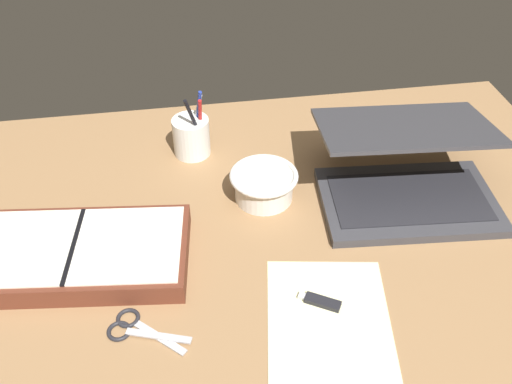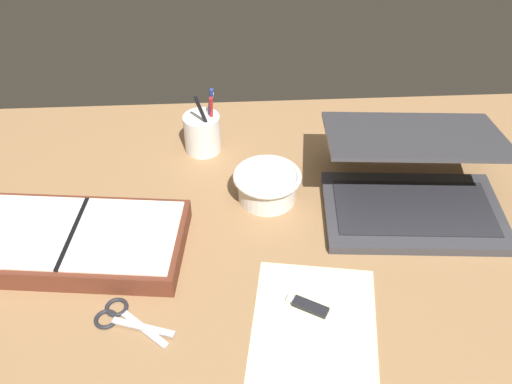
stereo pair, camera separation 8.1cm
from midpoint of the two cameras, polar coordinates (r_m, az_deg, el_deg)
name	(u,v)px [view 1 (the left image)]	position (r cm, az deg, el deg)	size (l,w,h in cm)	color
desk_top	(261,245)	(106.83, -1.72, -5.42)	(140.00, 100.00, 2.00)	#936D47
laptop	(407,175)	(115.71, 12.95, 1.60)	(36.52, 33.39, 14.95)	#38383D
bowl	(264,184)	(113.21, -1.26, 0.71)	(13.64, 13.64, 6.12)	silver
pen_cup	(192,136)	(126.19, -8.29, 5.54)	(8.04, 8.04, 15.35)	white
planner	(76,254)	(107.14, -19.66, -5.89)	(41.36, 24.92, 4.44)	brown
scissors	(133,328)	(95.92, -14.68, -13.09)	(13.36, 10.45, 0.80)	#B7B7BC
paper_sheet_front	(329,322)	(94.20, 4.82, -12.97)	(19.74, 26.33, 0.16)	#F4EFB2
usb_drive	(321,302)	(96.15, 4.11, -11.00)	(7.00, 5.06, 1.00)	black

